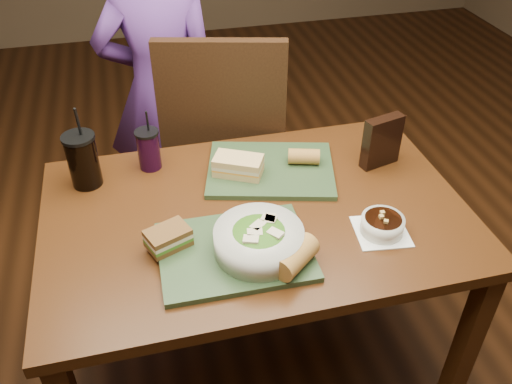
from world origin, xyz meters
TOP-DOWN VIEW (x-y plane):
  - ground at (0.00, 0.00)m, footprint 6.00×6.00m
  - dining_table at (0.00, 0.00)m, footprint 1.30×0.85m
  - chair_far at (-0.01, 0.62)m, footprint 0.58×0.59m
  - diner at (-0.19, 0.92)m, footprint 0.55×0.37m
  - tray_near at (-0.10, -0.17)m, footprint 0.43×0.33m
  - tray_far at (0.10, 0.19)m, footprint 0.49×0.42m
  - salad_bowl at (-0.04, -0.20)m, footprint 0.25×0.25m
  - soup_bowl at (0.33, -0.19)m, footprint 0.17×0.17m
  - sandwich_near at (-0.28, -0.11)m, footprint 0.14×0.12m
  - sandwich_far at (-0.02, 0.18)m, footprint 0.18×0.15m
  - baguette_near at (0.04, -0.28)m, footprint 0.15×0.14m
  - baguette_far at (0.21, 0.19)m, footprint 0.12×0.08m
  - cup_cola at (-0.50, 0.27)m, footprint 0.10×0.10m
  - cup_berry at (-0.29, 0.32)m, footprint 0.08×0.08m
  - chip_bag at (0.47, 0.14)m, footprint 0.14×0.08m

SIDE VIEW (x-z plane):
  - ground at x=0.00m, z-range 0.00..0.00m
  - chair_far at x=-0.01m, z-range 0.06..1.16m
  - dining_table at x=0.00m, z-range 0.28..1.03m
  - diner at x=-0.19m, z-range 0.00..1.46m
  - tray_near at x=-0.10m, z-range 0.75..0.77m
  - tray_far at x=0.10m, z-range 0.75..0.77m
  - soup_bowl at x=0.33m, z-range 0.75..0.81m
  - baguette_far at x=0.21m, z-range 0.77..0.82m
  - sandwich_near at x=-0.28m, z-range 0.77..0.82m
  - sandwich_far at x=-0.02m, z-range 0.77..0.83m
  - baguette_near at x=0.04m, z-range 0.77..0.84m
  - salad_bowl at x=-0.04m, z-range 0.77..0.85m
  - cup_berry at x=-0.29m, z-range 0.71..0.93m
  - chip_bag at x=0.47m, z-range 0.75..0.93m
  - cup_cola at x=-0.50m, z-range 0.70..0.98m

